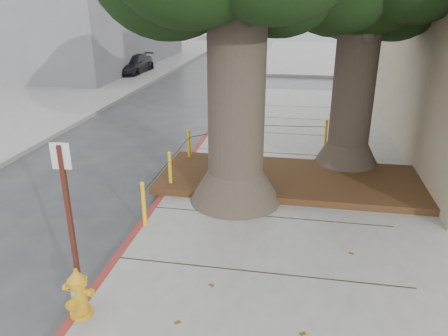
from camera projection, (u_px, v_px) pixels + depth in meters
The scene contains 9 objects.
ground at pixel (229, 276), 7.40m from camera, with size 140.00×140.00×0.00m, color #28282B.
sidewalk_far at pixel (369, 56), 33.86m from camera, with size 16.00×20.00×0.15m, color slate.
curb_red at pixel (161, 200), 9.99m from camera, with size 0.14×26.00×0.16m, color maroon.
planter_bed at pixel (291, 179), 10.74m from camera, with size 6.40×2.60×0.16m, color black.
bollard_ring at pixel (224, 152), 11.30m from camera, with size 3.79×5.39×0.95m.
fire_hydrant at pixel (79, 293), 6.15m from camera, with size 0.41×0.38×0.77m.
signpost at pixel (70, 221), 5.89m from camera, with size 0.25×0.07×2.56m.
car_silver at pixel (375, 71), 23.91m from camera, with size 1.43×3.55×1.21m, color #B8B7BD.
car_dark at pixel (132, 65), 26.24m from camera, with size 1.62×3.98×1.15m, color black.
Camera 1 is at (1.02, -6.12, 4.43)m, focal length 35.00 mm.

